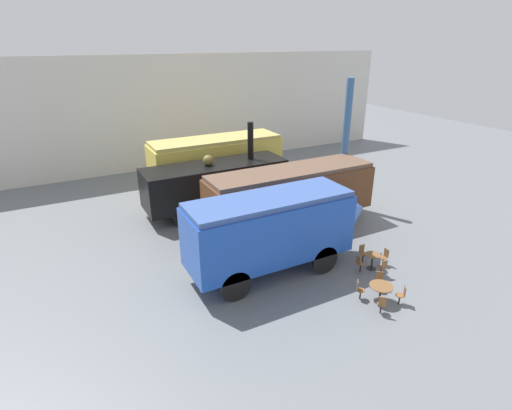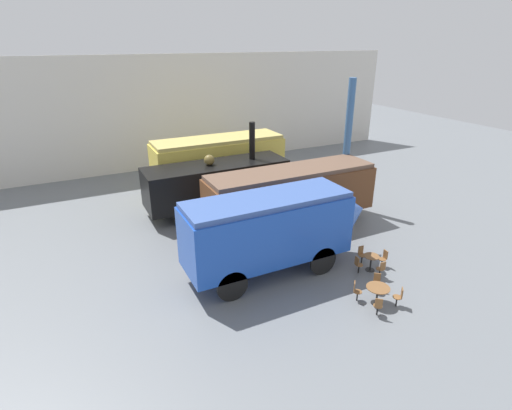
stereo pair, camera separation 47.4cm
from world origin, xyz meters
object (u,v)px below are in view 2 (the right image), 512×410
(steam_locomotive, at_px, (217,182))
(cafe_chair_0, at_px, (399,296))
(passenger_coach_wooden, at_px, (291,192))
(cafe_table_mid, at_px, (371,260))
(visitor_person, at_px, (270,234))
(cafe_table_near, at_px, (378,290))
(passenger_coach_vintage, at_px, (219,160))
(streamlined_locomotive, at_px, (281,225))

(steam_locomotive, height_order, cafe_chair_0, steam_locomotive)
(steam_locomotive, xyz_separation_m, passenger_coach_wooden, (2.76, -4.26, 0.28))
(cafe_table_mid, bearing_deg, passenger_coach_wooden, 99.75)
(steam_locomotive, height_order, visitor_person, steam_locomotive)
(cafe_table_near, bearing_deg, steam_locomotive, 100.44)
(visitor_person, bearing_deg, passenger_coach_vintage, 83.52)
(streamlined_locomotive, distance_m, visitor_person, 2.18)
(streamlined_locomotive, relative_size, visitor_person, 5.10)
(cafe_table_near, bearing_deg, passenger_coach_vintage, 92.77)
(steam_locomotive, xyz_separation_m, cafe_table_near, (2.22, -12.04, -1.23))
(cafe_table_mid, bearing_deg, cafe_table_near, -125.88)
(cafe_table_near, xyz_separation_m, cafe_chair_0, (0.65, -0.55, -0.12))
(cafe_chair_0, bearing_deg, passenger_coach_vintage, -44.57)
(streamlined_locomotive, distance_m, cafe_chair_0, 5.73)
(visitor_person, bearing_deg, passenger_coach_wooden, 40.17)
(passenger_coach_vintage, xyz_separation_m, steam_locomotive, (-1.47, -3.45, -0.33))
(steam_locomotive, height_order, passenger_coach_wooden, steam_locomotive)
(steam_locomotive, xyz_separation_m, cafe_table_mid, (3.74, -9.94, -1.30))
(cafe_table_near, xyz_separation_m, visitor_person, (-1.85, 5.76, 0.36))
(cafe_chair_0, bearing_deg, passenger_coach_wooden, -48.82)
(passenger_coach_vintage, distance_m, cafe_chair_0, 16.19)
(streamlined_locomotive, height_order, visitor_person, streamlined_locomotive)
(passenger_coach_vintage, xyz_separation_m, passenger_coach_wooden, (1.29, -7.71, -0.06))
(passenger_coach_wooden, bearing_deg, cafe_chair_0, -89.27)
(streamlined_locomotive, bearing_deg, passenger_coach_wooden, 53.07)
(passenger_coach_vintage, height_order, passenger_coach_wooden, passenger_coach_vintage)
(cafe_chair_0, bearing_deg, cafe_table_mid, -67.74)
(passenger_coach_wooden, height_order, visitor_person, passenger_coach_wooden)
(streamlined_locomotive, relative_size, cafe_table_mid, 12.07)
(cafe_table_mid, xyz_separation_m, visitor_person, (-3.37, 3.66, 0.43))
(passenger_coach_wooden, distance_m, visitor_person, 3.34)
(steam_locomotive, bearing_deg, passenger_coach_vintage, 66.92)
(visitor_person, bearing_deg, cafe_chair_0, -68.37)
(cafe_table_near, relative_size, cafe_chair_0, 1.10)
(cafe_chair_0, bearing_deg, steam_locomotive, -36.73)
(cafe_table_mid, distance_m, visitor_person, 4.99)
(steam_locomotive, distance_m, visitor_person, 6.35)
(cafe_chair_0, relative_size, visitor_person, 0.48)
(passenger_coach_vintage, height_order, streamlined_locomotive, streamlined_locomotive)
(passenger_coach_wooden, distance_m, streamlined_locomotive, 4.65)
(cafe_table_mid, relative_size, visitor_person, 0.42)
(passenger_coach_vintage, relative_size, streamlined_locomotive, 0.99)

